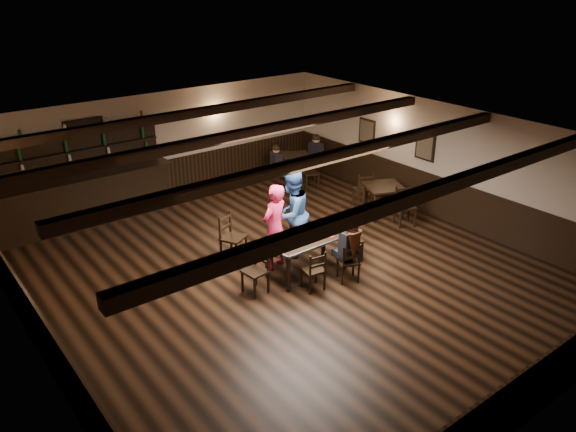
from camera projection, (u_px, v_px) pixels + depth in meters
ground at (286, 274)px, 10.86m from camera, size 10.00×10.00×0.00m
room_shell at (285, 189)px, 10.18m from camera, size 9.02×10.02×2.71m
dining_table at (307, 242)px, 10.62m from camera, size 1.54×0.78×0.75m
chair_near_left at (315, 268)px, 10.12m from camera, size 0.41×0.40×0.79m
chair_near_right at (350, 260)px, 10.40m from camera, size 0.48×0.47×0.79m
chair_end_left at (258, 267)px, 10.09m from camera, size 0.42×0.44×0.86m
chair_end_right at (348, 237)px, 11.15m from camera, size 0.49×0.50×0.89m
chair_far_pushed at (230, 233)px, 11.22m from camera, size 0.59×0.58×0.96m
woman_pink at (275, 227)px, 10.76m from camera, size 0.72×0.57×1.73m
man_blue at (291, 214)px, 11.21m from camera, size 1.04×0.90×1.84m
seated_person at (350, 240)px, 10.29m from camera, size 0.36×0.54×0.87m
cake at (288, 241)px, 10.37m from camera, size 0.28×0.28×0.09m
plate_stack_a at (307, 236)px, 10.47m from camera, size 0.19×0.19×0.17m
plate_stack_b at (314, 228)px, 10.74m from camera, size 0.18×0.18×0.21m
tea_light at (305, 234)px, 10.67m from camera, size 0.06×0.06×0.06m
salt_shaker at (326, 233)px, 10.69m from camera, size 0.04×0.04×0.10m
pepper_shaker at (327, 230)px, 10.80m from camera, size 0.04×0.04×0.09m
drink_glass at (316, 228)px, 10.86m from camera, size 0.08×0.08×0.13m
menu_red at (330, 233)px, 10.78m from camera, size 0.40×0.35×0.00m
menu_blue at (326, 229)px, 10.96m from camera, size 0.26×0.18×0.00m
bar_counter at (75, 195)px, 12.65m from camera, size 4.48×0.70×2.20m
back_table_a at (384, 190)px, 13.15m from camera, size 1.11×1.11×0.75m
back_table_b at (296, 159)px, 15.27m from camera, size 1.02×1.02×0.75m
bg_patron_left at (276, 158)px, 14.78m from camera, size 0.27×0.37×0.71m
bg_patron_right at (316, 148)px, 15.39m from camera, size 0.26×0.40×0.80m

